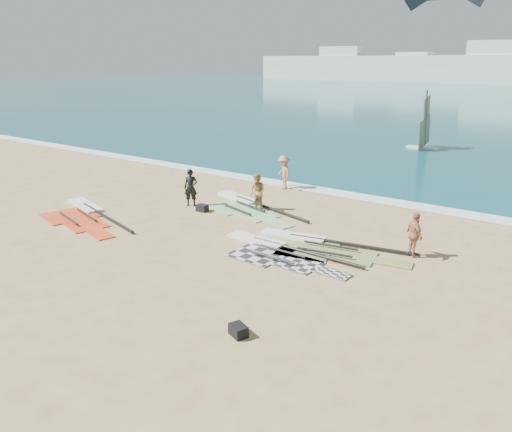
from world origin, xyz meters
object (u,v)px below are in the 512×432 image
Objects in this scene: beachgoer_mid at (284,172)px; beachgoer_back at (415,235)px; gear_bag_near at (202,208)px; gear_bag_far at (238,330)px; beachgoer_left at (257,192)px; rig_green at (245,205)px; person_wetsuit at (191,188)px; rig_grey at (273,250)px; rig_orange at (319,245)px; rig_red at (85,214)px.

beachgoer_mid reaches higher than beachgoer_back.
gear_bag_near is 1.03× the size of gear_bag_far.
beachgoer_left is at bearing 32.98° from beachgoer_back.
beachgoer_mid reaches higher than gear_bag_far.
gear_bag_far is 0.28× the size of beachgoer_left.
gear_bag_far is at bearing -28.14° from beachgoer_mid.
rig_green is 1.16m from beachgoer_left.
beachgoer_left is 4.32m from beachgoer_mid.
gear_bag_far is at bearing -37.66° from rig_green.
person_wetsuit reaches higher than rig_green.
gear_bag_far reaches higher than rig_grey.
beachgoer_back is (8.72, -1.55, 0.78)m from rig_green.
person_wetsuit is at bearing 138.74° from gear_bag_far.
person_wetsuit is (-6.63, 2.69, 0.85)m from rig_grey.
rig_orange is at bearing -7.37° from gear_bag_near.
gear_bag_far is 8.15m from beachgoer_back.
beachgoer_left is 8.04m from beachgoer_back.
beachgoer_left is 0.94× the size of beachgoer_mid.
person_wetsuit is (-1.06, 0.40, 0.73)m from gear_bag_near.
person_wetsuit reaches higher than rig_grey.
gear_bag_near is at bearing 44.57° from beachgoer_back.
rig_red is 7.95m from beachgoer_left.
beachgoer_mid reaches higher than rig_red.
rig_green is at bearing -50.93° from beachgoer_mid.
rig_grey is 3.25× the size of person_wetsuit.
beachgoer_left is (3.02, 1.27, -0.03)m from person_wetsuit.
rig_grey is 5.42m from beachgoer_left.
rig_green is at bearing 32.96° from beachgoer_back.
beachgoer_left is at bearing 141.10° from rig_orange.
gear_bag_near is 0.28× the size of beachgoer_mid.
beachgoer_left is (-3.61, 3.96, 0.82)m from rig_grey.
rig_red is at bearing -117.10° from rig_green.
gear_bag_far is (12.06, -4.05, 0.10)m from rig_red.
beachgoer_back reaches higher than rig_red.
beachgoer_left is (0.81, -0.15, 0.82)m from rig_green.
rig_orange is 6.96m from gear_bag_far.
beachgoer_back is at bearing 32.39° from rig_grey.
rig_red is at bearing 161.41° from gear_bag_far.
beachgoer_mid is at bearing 121.03° from rig_orange.
rig_green is 2.76m from person_wetsuit.
rig_red is 5.33m from gear_bag_near.
rig_green is 3.47× the size of beachgoer_mid.
beachgoer_left reaches higher than gear_bag_far.
person_wetsuit is 1.03× the size of beachgoer_left.
gear_bag_near reaches higher than rig_orange.
rig_red is 3.69× the size of beachgoer_left.
rig_orange reaches higher than rig_grey.
person_wetsuit reaches higher than beachgoer_back.
gear_bag_far reaches higher than rig_orange.
rig_green is at bearing 57.66° from gear_bag_near.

